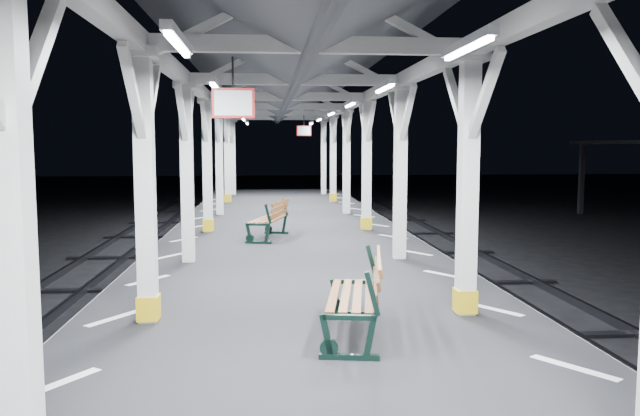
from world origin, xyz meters
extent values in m
cube|color=silver|center=(-2.45, 0.00, 1.00)|extent=(1.00, 48.00, 0.01)
cube|color=silver|center=(2.45, 0.00, 1.00)|extent=(1.00, 48.00, 0.01)
cube|color=silver|center=(-2.00, -2.00, 2.60)|extent=(0.22, 0.22, 3.20)
cube|color=silver|center=(-2.00, -1.45, 3.75)|extent=(0.10, 0.99, 0.99)
cube|color=silver|center=(-2.00, 2.00, 2.60)|extent=(0.22, 0.22, 3.20)
cube|color=silver|center=(-2.00, 2.00, 4.26)|extent=(0.40, 0.40, 0.12)
cube|color=gold|center=(-2.00, 2.00, 1.18)|extent=(0.26, 0.26, 0.30)
cube|color=silver|center=(-2.00, 2.55, 3.75)|extent=(0.10, 0.99, 0.99)
cube|color=silver|center=(-2.00, 1.45, 3.75)|extent=(0.10, 0.99, 0.99)
cube|color=silver|center=(-2.00, 6.00, 2.60)|extent=(0.22, 0.22, 3.20)
cube|color=silver|center=(-2.00, 6.00, 4.26)|extent=(0.40, 0.40, 0.12)
cube|color=silver|center=(-2.00, 6.55, 3.75)|extent=(0.10, 0.99, 0.99)
cube|color=silver|center=(-2.00, 5.45, 3.75)|extent=(0.10, 0.99, 0.99)
cube|color=silver|center=(-2.00, 10.00, 2.60)|extent=(0.22, 0.22, 3.20)
cube|color=silver|center=(-2.00, 10.00, 4.26)|extent=(0.40, 0.40, 0.12)
cube|color=gold|center=(-2.00, 10.00, 1.18)|extent=(0.26, 0.26, 0.30)
cube|color=silver|center=(-2.00, 10.55, 3.75)|extent=(0.10, 0.99, 0.99)
cube|color=silver|center=(-2.00, 9.45, 3.75)|extent=(0.10, 0.99, 0.99)
cube|color=silver|center=(-2.00, 14.00, 2.60)|extent=(0.22, 0.22, 3.20)
cube|color=silver|center=(-2.00, 14.00, 4.26)|extent=(0.40, 0.40, 0.12)
cube|color=silver|center=(-2.00, 14.55, 3.75)|extent=(0.10, 0.99, 0.99)
cube|color=silver|center=(-2.00, 13.45, 3.75)|extent=(0.10, 0.99, 0.99)
cube|color=silver|center=(-2.00, 18.00, 2.60)|extent=(0.22, 0.22, 3.20)
cube|color=silver|center=(-2.00, 18.00, 4.26)|extent=(0.40, 0.40, 0.12)
cube|color=gold|center=(-2.00, 18.00, 1.18)|extent=(0.26, 0.26, 0.30)
cube|color=silver|center=(-2.00, 18.55, 3.75)|extent=(0.10, 0.99, 0.99)
cube|color=silver|center=(-2.00, 17.45, 3.75)|extent=(0.10, 0.99, 0.99)
cube|color=silver|center=(-2.00, 22.00, 2.60)|extent=(0.22, 0.22, 3.20)
cube|color=silver|center=(-2.00, 22.00, 4.26)|extent=(0.40, 0.40, 0.12)
cube|color=silver|center=(-2.00, 22.55, 3.75)|extent=(0.10, 0.99, 0.99)
cube|color=silver|center=(-2.00, 21.45, 3.75)|extent=(0.10, 0.99, 0.99)
cube|color=silver|center=(2.00, -1.45, 3.75)|extent=(0.10, 0.99, 0.99)
cube|color=silver|center=(2.00, 2.00, 2.60)|extent=(0.22, 0.22, 3.20)
cube|color=silver|center=(2.00, 2.00, 4.26)|extent=(0.40, 0.40, 0.12)
cube|color=gold|center=(2.00, 2.00, 1.18)|extent=(0.26, 0.26, 0.30)
cube|color=silver|center=(2.00, 2.55, 3.75)|extent=(0.10, 0.99, 0.99)
cube|color=silver|center=(2.00, 1.45, 3.75)|extent=(0.10, 0.99, 0.99)
cube|color=silver|center=(2.00, 6.00, 2.60)|extent=(0.22, 0.22, 3.20)
cube|color=silver|center=(2.00, 6.00, 4.26)|extent=(0.40, 0.40, 0.12)
cube|color=silver|center=(2.00, 6.55, 3.75)|extent=(0.10, 0.99, 0.99)
cube|color=silver|center=(2.00, 5.45, 3.75)|extent=(0.10, 0.99, 0.99)
cube|color=silver|center=(2.00, 10.00, 2.60)|extent=(0.22, 0.22, 3.20)
cube|color=silver|center=(2.00, 10.00, 4.26)|extent=(0.40, 0.40, 0.12)
cube|color=gold|center=(2.00, 10.00, 1.18)|extent=(0.26, 0.26, 0.30)
cube|color=silver|center=(2.00, 10.55, 3.75)|extent=(0.10, 0.99, 0.99)
cube|color=silver|center=(2.00, 9.45, 3.75)|extent=(0.10, 0.99, 0.99)
cube|color=silver|center=(2.00, 14.00, 2.60)|extent=(0.22, 0.22, 3.20)
cube|color=silver|center=(2.00, 14.00, 4.26)|extent=(0.40, 0.40, 0.12)
cube|color=silver|center=(2.00, 14.55, 3.75)|extent=(0.10, 0.99, 0.99)
cube|color=silver|center=(2.00, 13.45, 3.75)|extent=(0.10, 0.99, 0.99)
cube|color=silver|center=(2.00, 18.00, 2.60)|extent=(0.22, 0.22, 3.20)
cube|color=silver|center=(2.00, 18.00, 4.26)|extent=(0.40, 0.40, 0.12)
cube|color=gold|center=(2.00, 18.00, 1.18)|extent=(0.26, 0.26, 0.30)
cube|color=silver|center=(2.00, 18.55, 3.75)|extent=(0.10, 0.99, 0.99)
cube|color=silver|center=(2.00, 17.45, 3.75)|extent=(0.10, 0.99, 0.99)
cube|color=silver|center=(2.00, 22.00, 2.60)|extent=(0.22, 0.22, 3.20)
cube|color=silver|center=(2.00, 22.00, 4.26)|extent=(0.40, 0.40, 0.12)
cube|color=silver|center=(2.00, 22.55, 3.75)|extent=(0.10, 0.99, 0.99)
cube|color=silver|center=(2.00, 21.45, 3.75)|extent=(0.10, 0.99, 0.99)
cube|color=silver|center=(-2.00, 0.00, 4.38)|extent=(0.18, 48.00, 0.24)
cube|color=silver|center=(2.00, 0.00, 4.38)|extent=(0.18, 48.00, 0.24)
cube|color=silver|center=(0.00, 2.00, 4.38)|extent=(4.20, 0.14, 0.20)
cube|color=silver|center=(0.00, 6.00, 4.38)|extent=(4.20, 0.14, 0.20)
cube|color=silver|center=(0.00, 10.00, 4.38)|extent=(4.20, 0.14, 0.20)
cube|color=silver|center=(0.00, 14.00, 4.38)|extent=(4.20, 0.14, 0.20)
cube|color=silver|center=(0.00, 18.00, 4.38)|extent=(4.20, 0.14, 0.20)
cube|color=silver|center=(0.00, 22.00, 4.38)|extent=(4.20, 0.14, 0.20)
cube|color=silver|center=(-1.30, 0.00, 4.10)|extent=(0.10, 1.35, 0.08)
cube|color=white|center=(-1.30, 0.00, 4.05)|extent=(0.05, 1.25, 0.05)
cube|color=silver|center=(-1.30, 4.00, 4.10)|extent=(0.10, 1.35, 0.08)
cube|color=white|center=(-1.30, 4.00, 4.05)|extent=(0.05, 1.25, 0.05)
cube|color=silver|center=(-1.30, 8.00, 4.10)|extent=(0.10, 1.35, 0.08)
cube|color=white|center=(-1.30, 8.00, 4.05)|extent=(0.05, 1.25, 0.05)
cube|color=silver|center=(-1.30, 12.00, 4.10)|extent=(0.10, 1.35, 0.08)
cube|color=white|center=(-1.30, 12.00, 4.05)|extent=(0.05, 1.25, 0.05)
cube|color=silver|center=(-1.30, 16.00, 4.10)|extent=(0.10, 1.35, 0.08)
cube|color=white|center=(-1.30, 16.00, 4.05)|extent=(0.05, 1.25, 0.05)
cube|color=silver|center=(-1.30, 20.00, 4.10)|extent=(0.10, 1.35, 0.08)
cube|color=white|center=(-1.30, 20.00, 4.05)|extent=(0.05, 1.25, 0.05)
cube|color=silver|center=(1.30, 0.00, 4.10)|extent=(0.10, 1.35, 0.08)
cube|color=white|center=(1.30, 0.00, 4.05)|extent=(0.05, 1.25, 0.05)
cube|color=silver|center=(1.30, 4.00, 4.10)|extent=(0.10, 1.35, 0.08)
cube|color=white|center=(1.30, 4.00, 4.05)|extent=(0.05, 1.25, 0.05)
cube|color=silver|center=(1.30, 8.00, 4.10)|extent=(0.10, 1.35, 0.08)
cube|color=white|center=(1.30, 8.00, 4.05)|extent=(0.05, 1.25, 0.05)
cube|color=silver|center=(1.30, 12.00, 4.10)|extent=(0.10, 1.35, 0.08)
cube|color=white|center=(1.30, 12.00, 4.05)|extent=(0.05, 1.25, 0.05)
cube|color=silver|center=(1.30, 16.00, 4.10)|extent=(0.10, 1.35, 0.08)
cube|color=white|center=(1.30, 16.00, 4.05)|extent=(0.05, 1.25, 0.05)
cube|color=silver|center=(1.30, 20.00, 4.10)|extent=(0.10, 1.35, 0.08)
cube|color=white|center=(1.30, 20.00, 4.05)|extent=(0.05, 1.25, 0.05)
cylinder|color=black|center=(-0.92, 1.79, 4.02)|extent=(0.02, 0.02, 0.36)
cube|color=red|center=(-0.92, 1.79, 3.67)|extent=(0.50, 0.03, 0.35)
cube|color=white|center=(-0.92, 1.79, 3.67)|extent=(0.44, 0.04, 0.29)
cylinder|color=black|center=(0.76, 15.78, 4.02)|extent=(0.02, 0.02, 0.36)
cube|color=red|center=(0.76, 15.78, 3.67)|extent=(0.50, 0.03, 0.35)
cube|color=white|center=(0.76, 15.78, 3.67)|extent=(0.44, 0.05, 0.29)
cube|color=black|center=(14.00, 22.00, 1.65)|extent=(0.20, 0.20, 3.30)
sphere|color=silver|center=(14.00, 22.00, 3.22)|extent=(0.20, 0.20, 0.20)
cube|color=black|center=(0.29, 0.41, 1.03)|extent=(0.62, 0.16, 0.06)
cube|color=black|center=(0.06, 0.45, 1.24)|extent=(0.17, 0.08, 0.48)
cube|color=black|center=(0.49, 0.38, 1.24)|extent=(0.15, 0.07, 0.48)
cube|color=black|center=(0.51, 0.38, 1.69)|extent=(0.17, 0.08, 0.45)
cube|color=black|center=(0.56, 2.05, 1.03)|extent=(0.62, 0.16, 0.06)
cube|color=black|center=(0.34, 2.08, 1.24)|extent=(0.17, 0.08, 0.48)
cube|color=black|center=(0.77, 2.01, 1.24)|extent=(0.15, 0.07, 0.48)
cube|color=black|center=(0.79, 2.01, 1.69)|extent=(0.17, 0.08, 0.45)
cube|color=brown|center=(0.22, 1.26, 1.47)|extent=(0.35, 1.57, 0.04)
cube|color=brown|center=(0.35, 1.24, 1.47)|extent=(0.35, 1.57, 0.04)
cube|color=brown|center=(0.48, 1.22, 1.47)|extent=(0.35, 1.57, 0.04)
cube|color=brown|center=(0.62, 1.20, 1.47)|extent=(0.35, 1.57, 0.04)
cube|color=brown|center=(0.69, 1.19, 1.61)|extent=(0.31, 1.56, 0.10)
cube|color=brown|center=(0.71, 1.18, 1.75)|extent=(0.31, 1.56, 0.10)
cube|color=brown|center=(0.73, 1.18, 1.88)|extent=(0.31, 1.56, 0.10)
cube|color=black|center=(-0.72, 8.01, 1.03)|extent=(0.59, 0.21, 0.06)
cube|color=black|center=(-0.93, 8.07, 1.23)|extent=(0.16, 0.09, 0.46)
cube|color=black|center=(-0.53, 7.96, 1.23)|extent=(0.15, 0.08, 0.46)
cube|color=black|center=(-0.51, 7.95, 1.67)|extent=(0.17, 0.09, 0.44)
cube|color=black|center=(-0.30, 9.55, 1.03)|extent=(0.59, 0.21, 0.06)
cube|color=black|center=(-0.52, 9.61, 1.23)|extent=(0.16, 0.09, 0.46)
cube|color=black|center=(-0.11, 9.50, 1.23)|extent=(0.15, 0.08, 0.46)
cube|color=black|center=(-0.09, 9.50, 1.67)|extent=(0.17, 0.09, 0.44)
cube|color=brown|center=(-0.71, 8.83, 1.45)|extent=(0.48, 1.49, 0.03)
cube|color=brown|center=(-0.58, 8.80, 1.45)|extent=(0.48, 1.49, 0.03)
cube|color=brown|center=(-0.46, 8.77, 1.45)|extent=(0.48, 1.49, 0.03)
cube|color=brown|center=(-0.33, 8.73, 1.45)|extent=(0.48, 1.49, 0.03)
cube|color=brown|center=(-0.26, 8.71, 1.59)|extent=(0.45, 1.48, 0.09)
cube|color=brown|center=(-0.24, 8.71, 1.72)|extent=(0.45, 1.48, 0.09)
cube|color=brown|center=(-0.22, 8.70, 1.85)|extent=(0.45, 1.48, 0.09)
camera|label=1|loc=(-0.54, -5.67, 3.17)|focal=35.00mm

